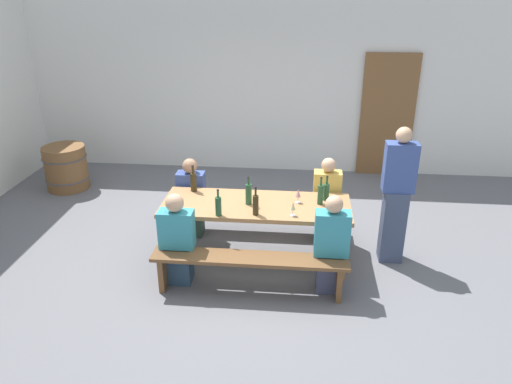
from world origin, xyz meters
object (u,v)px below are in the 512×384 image
(wooden_door, at_px, (387,116))
(wine_bottle_1, at_px, (194,181))
(wine_glass_1, at_px, (293,206))
(wine_bottle_4, at_px, (218,206))
(tasting_table, at_px, (256,209))
(seated_guest_far_1, at_px, (326,202))
(wine_bottle_0, at_px, (320,194))
(seated_guest_near_0, at_px, (177,241))
(wine_bottle_5, at_px, (249,194))
(wine_barrel, at_px, (66,167))
(wine_glass_0, at_px, (298,193))
(seated_guest_near_1, at_px, (331,247))
(wine_bottle_3, at_px, (256,204))
(bench_far, at_px, (261,208))
(seated_guest_far_0, at_px, (192,199))
(bench_near, at_px, (250,264))
(wine_bottle_2, at_px, (326,191))
(standing_host, at_px, (396,198))

(wooden_door, bearing_deg, wine_bottle_1, -134.60)
(wine_glass_1, bearing_deg, wine_bottle_4, -175.11)
(tasting_table, bearing_deg, seated_guest_far_1, 33.27)
(wine_bottle_0, bearing_deg, seated_guest_near_0, -158.23)
(wine_bottle_5, bearing_deg, wine_glass_1, -26.52)
(wine_barrel, bearing_deg, tasting_table, -30.31)
(tasting_table, height_order, wine_glass_0, wine_glass_0)
(wine_glass_1, bearing_deg, seated_guest_near_0, -167.33)
(wine_glass_0, bearing_deg, seated_guest_near_0, -154.07)
(wooden_door, bearing_deg, seated_guest_near_1, -106.47)
(wooden_door, xyz_separation_m, wine_bottle_3, (-1.93, -3.39, -0.18))
(bench_far, distance_m, seated_guest_near_0, 1.52)
(wine_glass_1, bearing_deg, seated_guest_far_0, 148.08)
(wine_bottle_0, distance_m, seated_guest_near_1, 0.72)
(bench_near, distance_m, wine_bottle_4, 0.74)
(wine_bottle_2, bearing_deg, tasting_table, -167.57)
(wine_bottle_3, height_order, wine_bottle_5, wine_bottle_5)
(wine_bottle_5, relative_size, standing_host, 0.20)
(bench_near, distance_m, seated_guest_near_1, 0.90)
(wine_bottle_2, bearing_deg, seated_guest_near_0, -155.70)
(wine_glass_1, height_order, seated_guest_near_1, seated_guest_near_1)
(bench_near, relative_size, seated_guest_far_1, 1.85)
(wooden_door, bearing_deg, wine_glass_0, -115.76)
(wine_bottle_2, relative_size, wine_glass_1, 1.83)
(seated_guest_near_0, bearing_deg, bench_far, -32.85)
(seated_guest_near_0, bearing_deg, wine_bottle_2, -65.70)
(wine_bottle_2, height_order, wine_bottle_4, wine_bottle_4)
(wine_bottle_2, xyz_separation_m, standing_host, (0.82, -0.02, -0.05))
(wine_bottle_2, relative_size, wine_glass_0, 1.77)
(seated_guest_near_1, bearing_deg, wine_bottle_1, 62.72)
(wine_bottle_5, xyz_separation_m, wine_barrel, (-3.23, 1.96, -0.52))
(wine_bottle_3, height_order, seated_guest_far_0, wine_bottle_3)
(wine_bottle_3, bearing_deg, tasting_table, 94.63)
(wine_glass_0, xyz_separation_m, standing_host, (1.15, 0.09, -0.05))
(standing_host, bearing_deg, tasting_table, 5.64)
(wine_bottle_1, xyz_separation_m, seated_guest_near_1, (1.68, -0.87, -0.34))
(wine_glass_0, bearing_deg, seated_guest_far_1, 53.02)
(wine_bottle_1, bearing_deg, standing_host, -3.30)
(bench_far, bearing_deg, seated_guest_near_0, -122.85)
(wine_barrel, bearing_deg, bench_near, -38.64)
(wine_barrel, bearing_deg, wooden_door, 12.47)
(standing_host, bearing_deg, bench_near, 28.03)
(wine_bottle_1, height_order, wine_bottle_3, wine_bottle_1)
(tasting_table, relative_size, seated_guest_far_1, 1.94)
(seated_guest_far_1, bearing_deg, seated_guest_near_0, -56.20)
(wine_bottle_5, relative_size, wine_glass_0, 1.95)
(wine_bottle_2, distance_m, wine_bottle_4, 1.32)
(wine_bottle_5, relative_size, wine_barrel, 0.48)
(seated_guest_near_0, bearing_deg, wine_bottle_1, -0.85)
(wine_bottle_2, relative_size, standing_host, 0.18)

